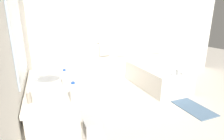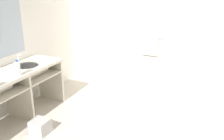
% 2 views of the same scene
% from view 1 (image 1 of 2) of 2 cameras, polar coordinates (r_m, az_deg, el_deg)
% --- Properties ---
extents(ground_plane, '(16.00, 16.00, 0.00)m').
position_cam_1_polar(ground_plane, '(3.55, 14.75, -14.19)').
color(ground_plane, beige).
rests_on(ground_plane, ground).
extents(wall_back_with_blinds, '(7.40, 0.13, 2.70)m').
position_cam_1_polar(wall_back_with_blinds, '(5.04, 0.95, 11.60)').
color(wall_back_with_blinds, white).
rests_on(wall_back_with_blinds, ground_plane).
extents(wall_left_with_mirror, '(0.08, 7.40, 2.70)m').
position_cam_1_polar(wall_left_with_mirror, '(2.47, -29.01, 4.43)').
color(wall_left_with_mirror, white).
rests_on(wall_left_with_mirror, ground_plane).
extents(vanity_counter, '(0.61, 1.67, 0.87)m').
position_cam_1_polar(vanity_counter, '(2.82, -19.50, -8.25)').
color(vanity_counter, beige).
rests_on(vanity_counter, ground_plane).
extents(sink_faucet, '(0.09, 0.04, 0.18)m').
position_cam_1_polar(sink_faucet, '(2.93, -23.61, -1.32)').
color(sink_faucet, silver).
rests_on(sink_faucet, vanity_counter).
extents(bathtub, '(0.97, 1.75, 0.67)m').
position_cam_1_polar(bathtub, '(4.87, 14.22, -1.64)').
color(bathtub, silver).
rests_on(bathtub, ground_plane).
extents(water_bottle_1, '(0.08, 0.08, 0.24)m').
position_cam_1_polar(water_bottle_1, '(2.04, -12.43, -7.16)').
color(water_bottle_1, silver).
rests_on(water_bottle_1, vanity_counter).
extents(water_bottle_2, '(0.08, 0.08, 0.24)m').
position_cam_1_polar(water_bottle_2, '(2.54, -15.14, -2.48)').
color(water_bottle_2, silver).
rests_on(water_bottle_2, vanity_counter).
extents(soap_dispenser, '(0.05, 0.05, 0.15)m').
position_cam_1_polar(soap_dispenser, '(2.19, -25.47, -8.09)').
color(soap_dispenser, gray).
rests_on(soap_dispenser, vanity_counter).
extents(waste_bin, '(0.25, 0.25, 0.22)m').
position_cam_1_polar(waste_bin, '(2.95, -6.41, -18.17)').
color(waste_bin, '#B2B2B2').
rests_on(waste_bin, ground_plane).
extents(bath_mat, '(0.48, 0.83, 0.02)m').
position_cam_1_polar(bath_mat, '(4.04, 25.08, -11.21)').
color(bath_mat, slate).
rests_on(bath_mat, ground_plane).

